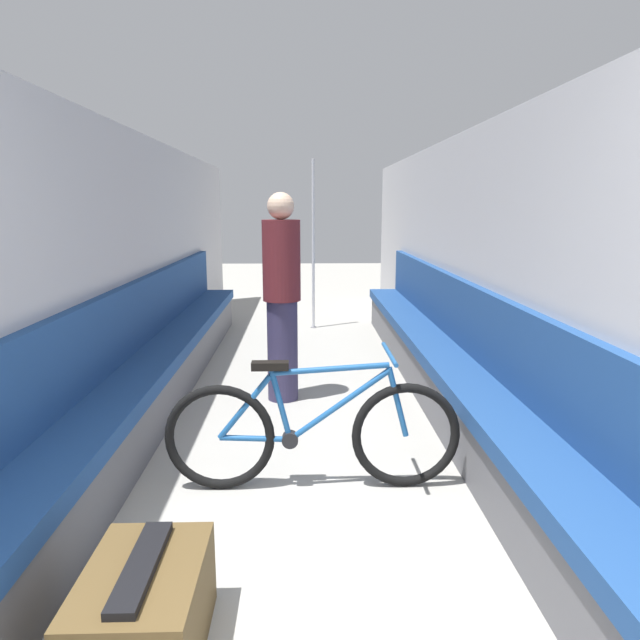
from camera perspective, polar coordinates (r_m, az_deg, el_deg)
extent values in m
cube|color=#B2B2B7|center=(4.59, -19.42, 4.68)|extent=(0.10, 10.30, 2.15)
cube|color=#B2B2B7|center=(4.57, 15.54, 4.90)|extent=(0.10, 10.30, 2.15)
cube|color=#5B5B60|center=(4.71, -15.67, -6.04)|extent=(0.35, 6.33, 0.37)
cube|color=navy|center=(4.65, -15.82, -3.29)|extent=(0.41, 6.33, 0.10)
cube|color=navy|center=(4.63, -18.08, 0.41)|extent=(0.07, 6.33, 0.51)
cube|color=#5B5B60|center=(4.70, 11.92, -5.90)|extent=(0.35, 6.33, 0.37)
cube|color=navy|center=(4.64, 12.04, -3.14)|extent=(0.41, 6.33, 0.10)
cube|color=navy|center=(4.62, 14.25, 0.59)|extent=(0.07, 6.33, 0.51)
torus|color=black|center=(3.25, -9.98, -11.51)|extent=(0.61, 0.05, 0.61)
torus|color=black|center=(3.27, 8.58, -11.35)|extent=(0.61, 0.05, 0.61)
cylinder|color=#1E5693|center=(3.23, -6.51, -11.69)|extent=(0.39, 0.03, 0.05)
cylinder|color=#1E5693|center=(3.17, -7.53, -8.62)|extent=(0.31, 0.03, 0.37)
cylinder|color=#1E5693|center=(3.15, -4.00, -8.28)|extent=(0.13, 0.03, 0.43)
cylinder|color=#1E5693|center=(3.16, 1.92, -8.52)|extent=(0.56, 0.03, 0.42)
cylinder|color=#1E5693|center=(3.09, 0.99, -4.93)|extent=(0.65, 0.03, 0.07)
cylinder|color=#1E5693|center=(3.19, 7.76, -8.13)|extent=(0.13, 0.03, 0.40)
cylinder|color=black|center=(3.22, -3.01, -11.83)|extent=(0.09, 0.06, 0.09)
cube|color=black|center=(3.09, -5.01, -4.57)|extent=(0.20, 0.07, 0.04)
cylinder|color=#1E5693|center=(3.10, 6.96, -3.38)|extent=(0.02, 0.46, 0.02)
cylinder|color=gray|center=(7.43, -0.66, -0.72)|extent=(0.08, 0.08, 0.01)
cylinder|color=silver|center=(7.29, -0.68, 7.46)|extent=(0.04, 0.04, 2.13)
cylinder|color=#332D4C|center=(4.63, -3.76, -3.03)|extent=(0.25, 0.25, 0.82)
cylinder|color=#5B1E23|center=(4.50, -3.88, 5.95)|extent=(0.30, 0.30, 0.63)
sphere|color=beige|center=(4.48, -3.95, 11.31)|extent=(0.21, 0.21, 0.21)
cube|color=brown|center=(2.31, -17.13, -26.17)|extent=(0.40, 0.59, 0.33)
cube|color=black|center=(2.20, -17.43, -22.39)|extent=(0.10, 0.50, 0.03)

